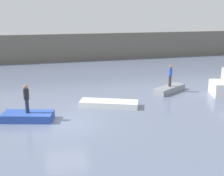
{
  "coord_description": "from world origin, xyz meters",
  "views": [
    {
      "loc": [
        -1.56,
        -15.72,
        6.23
      ],
      "look_at": [
        3.77,
        3.48,
        0.95
      ],
      "focal_mm": 45.84,
      "sensor_mm": 36.0,
      "label": 1
    }
  ],
  "objects_px": {
    "rowboat_white": "(109,104)",
    "person_dark_shirt": "(26,97)",
    "rowboat_grey": "(169,89)",
    "person_blue_shirt": "(170,75)",
    "rowboat_blue": "(28,117)"
  },
  "relations": [
    {
      "from": "rowboat_blue",
      "to": "rowboat_white",
      "type": "bearing_deg",
      "value": 29.6
    },
    {
      "from": "person_dark_shirt",
      "to": "person_blue_shirt",
      "type": "relative_size",
      "value": 1.0
    },
    {
      "from": "person_blue_shirt",
      "to": "rowboat_grey",
      "type": "bearing_deg",
      "value": 26.57
    },
    {
      "from": "rowboat_grey",
      "to": "person_dark_shirt",
      "type": "xyz_separation_m",
      "value": [
        -11.0,
        -3.51,
        1.21
      ]
    },
    {
      "from": "person_dark_shirt",
      "to": "rowboat_blue",
      "type": "bearing_deg",
      "value": 0.0
    },
    {
      "from": "rowboat_blue",
      "to": "rowboat_white",
      "type": "distance_m",
      "value": 5.45
    },
    {
      "from": "rowboat_white",
      "to": "rowboat_grey",
      "type": "height_order",
      "value": "rowboat_grey"
    },
    {
      "from": "rowboat_grey",
      "to": "rowboat_white",
      "type": "bearing_deg",
      "value": 171.2
    },
    {
      "from": "rowboat_white",
      "to": "rowboat_blue",
      "type": "bearing_deg",
      "value": -143.71
    },
    {
      "from": "rowboat_white",
      "to": "person_blue_shirt",
      "type": "bearing_deg",
      "value": 45.46
    },
    {
      "from": "rowboat_white",
      "to": "person_dark_shirt",
      "type": "height_order",
      "value": "person_dark_shirt"
    },
    {
      "from": "person_blue_shirt",
      "to": "rowboat_white",
      "type": "bearing_deg",
      "value": -157.96
    },
    {
      "from": "rowboat_blue",
      "to": "rowboat_white",
      "type": "xyz_separation_m",
      "value": [
        5.32,
        1.22,
        -0.04
      ]
    },
    {
      "from": "rowboat_blue",
      "to": "person_blue_shirt",
      "type": "height_order",
      "value": "person_blue_shirt"
    },
    {
      "from": "person_dark_shirt",
      "to": "rowboat_grey",
      "type": "bearing_deg",
      "value": 17.72
    }
  ]
}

